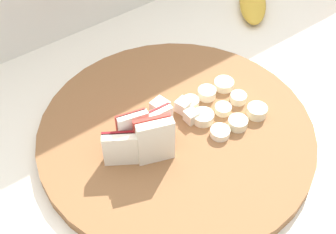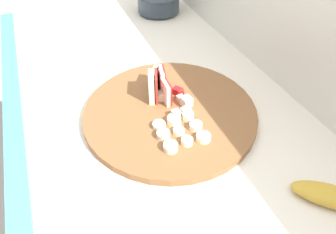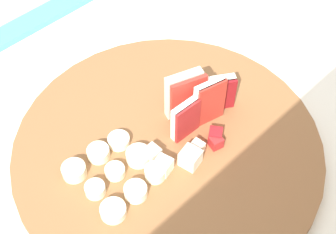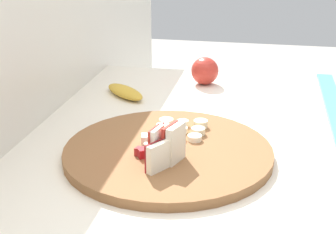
% 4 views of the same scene
% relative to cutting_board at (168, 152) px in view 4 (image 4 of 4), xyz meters
% --- Properties ---
extents(cutting_board, '(0.38, 0.38, 0.02)m').
position_rel_cutting_board_xyz_m(cutting_board, '(0.00, 0.00, 0.00)').
color(cutting_board, brown).
rests_on(cutting_board, tiled_countertop).
extents(apple_wedge_fan, '(0.10, 0.05, 0.07)m').
position_rel_cutting_board_xyz_m(apple_wedge_fan, '(-0.06, -0.00, 0.04)').
color(apple_wedge_fan, maroon).
rests_on(apple_wedge_fan, cutting_board).
extents(apple_dice_pile, '(0.10, 0.07, 0.02)m').
position_rel_cutting_board_xyz_m(apple_dice_pile, '(-0.01, 0.02, 0.02)').
color(apple_dice_pile, '#A32323').
rests_on(apple_dice_pile, cutting_board).
extents(banana_slice_rows, '(0.10, 0.10, 0.01)m').
position_rel_cutting_board_xyz_m(banana_slice_rows, '(0.07, -0.01, 0.02)').
color(banana_slice_rows, white).
rests_on(banana_slice_rows, cutting_board).
extents(banana_peel, '(0.13, 0.13, 0.02)m').
position_rel_cutting_board_xyz_m(banana_peel, '(0.31, 0.17, 0.00)').
color(banana_peel, gold).
rests_on(banana_peel, tiled_countertop).
extents(whole_apple, '(0.07, 0.07, 0.07)m').
position_rel_cutting_board_xyz_m(whole_apple, '(0.44, -0.01, 0.03)').
color(whole_apple, '#B22D23').
rests_on(whole_apple, tiled_countertop).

